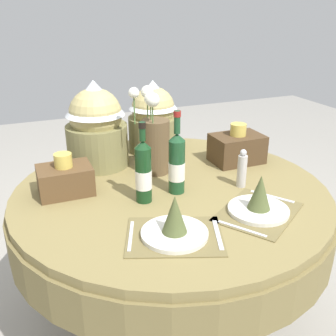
% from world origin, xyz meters
% --- Properties ---
extents(ground, '(8.00, 8.00, 0.00)m').
position_xyz_m(ground, '(0.00, 0.00, 0.00)').
color(ground, '#9E998E').
extents(dining_table, '(1.43, 1.43, 0.72)m').
position_xyz_m(dining_table, '(0.00, 0.00, 0.59)').
color(dining_table, olive).
rests_on(dining_table, ground).
extents(place_setting_left, '(0.41, 0.36, 0.16)m').
position_xyz_m(place_setting_left, '(-0.14, -0.38, 0.77)').
color(place_setting_left, brown).
rests_on(place_setting_left, dining_table).
extents(place_setting_right, '(0.43, 0.40, 0.16)m').
position_xyz_m(place_setting_right, '(0.23, -0.34, 0.77)').
color(place_setting_right, brown).
rests_on(place_setting_right, dining_table).
extents(flower_vase, '(0.20, 0.15, 0.43)m').
position_xyz_m(flower_vase, '(-0.01, 0.19, 0.89)').
color(flower_vase, brown).
rests_on(flower_vase, dining_table).
extents(wine_bottle_left, '(0.07, 0.07, 0.34)m').
position_xyz_m(wine_bottle_left, '(-0.15, -0.08, 0.86)').
color(wine_bottle_left, '#143819').
rests_on(wine_bottle_left, dining_table).
extents(wine_bottle_centre, '(0.07, 0.07, 0.36)m').
position_xyz_m(wine_bottle_centre, '(0.01, -0.05, 0.86)').
color(wine_bottle_centre, '#194223').
rests_on(wine_bottle_centre, dining_table).
extents(pepper_mill, '(0.04, 0.04, 0.18)m').
position_xyz_m(pepper_mill, '(0.30, -0.11, 0.80)').
color(pepper_mill, '#B7B2AD').
rests_on(pepper_mill, dining_table).
extents(gift_tub_back_left, '(0.30, 0.30, 0.43)m').
position_xyz_m(gift_tub_back_left, '(-0.24, 0.39, 0.95)').
color(gift_tub_back_left, olive).
rests_on(gift_tub_back_left, dining_table).
extents(gift_tub_back_centre, '(0.28, 0.28, 0.39)m').
position_xyz_m(gift_tub_back_centre, '(0.10, 0.48, 0.93)').
color(gift_tub_back_centre, olive).
rests_on(gift_tub_back_centre, dining_table).
extents(woven_basket_side_left, '(0.23, 0.17, 0.18)m').
position_xyz_m(woven_basket_side_left, '(-0.44, 0.12, 0.79)').
color(woven_basket_side_left, brown).
rests_on(woven_basket_side_left, dining_table).
extents(woven_basket_side_right, '(0.26, 0.18, 0.20)m').
position_xyz_m(woven_basket_side_right, '(0.43, 0.16, 0.80)').
color(woven_basket_side_right, '#47331E').
rests_on(woven_basket_side_right, dining_table).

